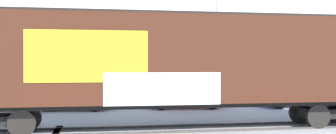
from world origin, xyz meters
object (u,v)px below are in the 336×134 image
(flagpole, at_px, (221,9))
(parked_car_blue, at_px, (295,93))
(freight_car, at_px, (176,61))
(parked_car_red, at_px, (183,92))
(parked_car_black, at_px, (64,94))

(flagpole, height_order, parked_car_blue, flagpole)
(freight_car, bearing_deg, parked_car_blue, 39.47)
(parked_car_red, height_order, parked_car_blue, parked_car_red)
(flagpole, xyz_separation_m, parked_car_black, (-10.27, -5.33, -5.43))
(parked_car_black, bearing_deg, flagpole, 27.44)
(flagpole, relative_size, parked_car_red, 2.32)
(freight_car, relative_size, parked_car_blue, 3.88)
(parked_car_red, bearing_deg, flagpole, 54.11)
(freight_car, distance_m, parked_car_blue, 10.82)
(parked_car_blue, bearing_deg, freight_car, -140.53)
(parked_car_black, xyz_separation_m, parked_car_red, (6.38, -0.04, 0.01))
(freight_car, xyz_separation_m, parked_car_red, (1.75, 7.17, -1.67))
(parked_car_black, height_order, parked_car_red, parked_car_red)
(freight_car, bearing_deg, flagpole, 65.78)
(freight_car, height_order, parked_car_black, freight_car)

